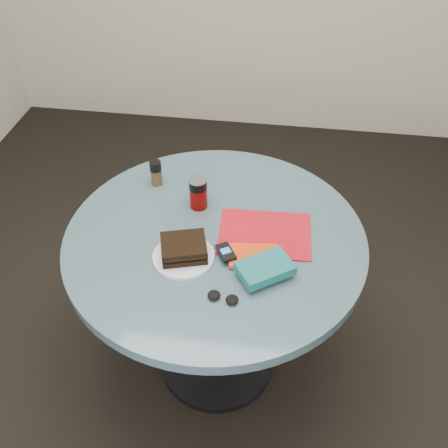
# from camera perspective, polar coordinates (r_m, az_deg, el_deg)

# --- Properties ---
(ground) EXTENTS (4.00, 4.00, 0.00)m
(ground) POSITION_cam_1_polar(r_m,az_deg,el_deg) (2.23, -0.79, -15.36)
(ground) COLOR black
(ground) RESTS_ON ground
(table) EXTENTS (1.00, 1.00, 0.75)m
(table) POSITION_cam_1_polar(r_m,az_deg,el_deg) (1.77, -0.97, -5.05)
(table) COLOR black
(table) RESTS_ON ground
(plate) EXTENTS (0.23, 0.23, 0.01)m
(plate) POSITION_cam_1_polar(r_m,az_deg,el_deg) (1.58, -4.65, -3.72)
(plate) COLOR silver
(plate) RESTS_ON table
(sandwich) EXTENTS (0.17, 0.15, 0.05)m
(sandwich) POSITION_cam_1_polar(r_m,az_deg,el_deg) (1.56, -4.62, -2.76)
(sandwich) COLOR black
(sandwich) RESTS_ON plate
(soda_can) EXTENTS (0.07, 0.07, 0.12)m
(soda_can) POSITION_cam_1_polar(r_m,az_deg,el_deg) (1.73, -2.96, 3.59)
(soda_can) COLOR #6A0605
(soda_can) RESTS_ON table
(pepper_grinder) EXTENTS (0.06, 0.06, 0.10)m
(pepper_grinder) POSITION_cam_1_polar(r_m,az_deg,el_deg) (1.85, -7.77, 5.82)
(pepper_grinder) COLOR #40331B
(pepper_grinder) RESTS_ON table
(magazine) EXTENTS (0.31, 0.24, 0.01)m
(magazine) POSITION_cam_1_polar(r_m,az_deg,el_deg) (1.66, 4.67, -1.12)
(magazine) COLOR maroon
(magazine) RESTS_ON table
(red_book) EXTENTS (0.17, 0.12, 0.01)m
(red_book) POSITION_cam_1_polar(r_m,az_deg,el_deg) (1.57, 3.42, -3.68)
(red_book) COLOR red
(red_book) RESTS_ON magazine
(novel) EXTENTS (0.19, 0.18, 0.03)m
(novel) POSITION_cam_1_polar(r_m,az_deg,el_deg) (1.50, 4.70, -5.07)
(novel) COLOR #125457
(novel) RESTS_ON red_book
(mp3_player) EXTENTS (0.08, 0.09, 0.01)m
(mp3_player) POSITION_cam_1_polar(r_m,az_deg,el_deg) (1.56, 0.19, -3.24)
(mp3_player) COLOR black
(mp3_player) RESTS_ON red_book
(headphones) EXTENTS (0.10, 0.05, 0.02)m
(headphones) POSITION_cam_1_polar(r_m,az_deg,el_deg) (1.45, -0.12, -8.40)
(headphones) COLOR black
(headphones) RESTS_ON table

